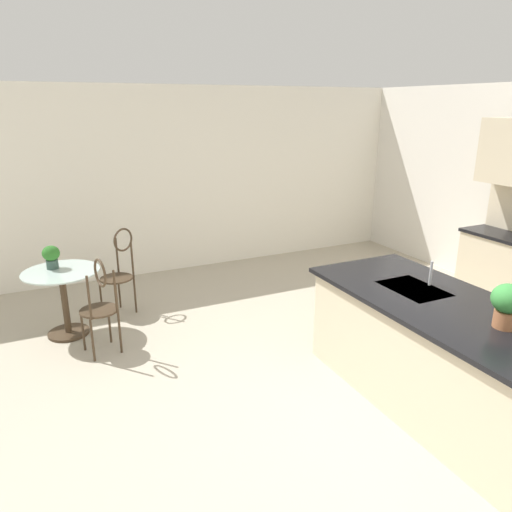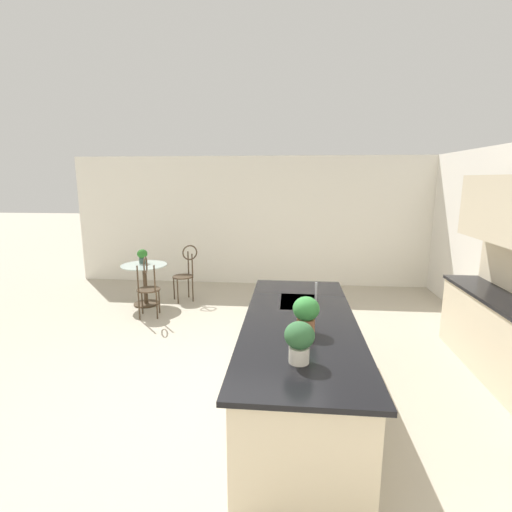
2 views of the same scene
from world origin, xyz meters
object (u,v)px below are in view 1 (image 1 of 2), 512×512
Objects in this scene: bistro_table at (64,297)px; chair_by_island at (119,268)px; potted_plant_on_table at (51,256)px; chair_near_window at (100,302)px; potted_plant_counter_near at (508,303)px.

chair_by_island reaches higher than bistro_table.
bistro_table is at bearing 29.91° from potted_plant_on_table.
chair_near_window is 3.58m from potted_plant_counter_near.
potted_plant_on_table is (0.21, -0.73, 0.31)m from chair_by_island.
chair_by_island reaches higher than potted_plant_on_table.
bistro_table is 0.77× the size of chair_near_window.
chair_near_window reaches higher than potted_plant_on_table.
bistro_table is at bearing -154.59° from chair_near_window.
chair_near_window is at bearing -20.59° from chair_by_island.
potted_plant_on_table reaches higher than bistro_table.
chair_near_window is 4.08× the size of potted_plant_on_table.
chair_by_island is 3.21× the size of potted_plant_counter_near.
potted_plant_on_table is at bearing -139.76° from potted_plant_counter_near.
chair_by_island is (-0.33, 0.66, 0.13)m from bistro_table.
chair_near_window is 1.00× the size of chair_by_island.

